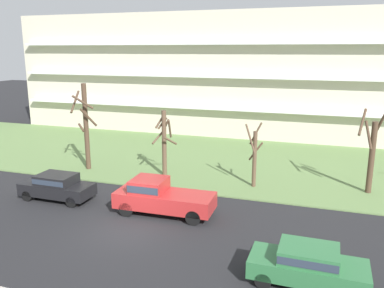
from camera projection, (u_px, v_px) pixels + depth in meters
ground at (130, 231)px, 19.74m from camera, size 160.00×160.00×0.00m
grass_lawn_strip at (208, 159)px, 32.64m from camera, size 80.00×16.00×0.08m
apartment_building at (243, 73)px, 43.43m from camera, size 48.95×11.46×12.51m
tree_far_left at (85, 125)px, 29.02m from camera, size 1.93×1.66×6.45m
tree_left at (164, 141)px, 27.64m from camera, size 1.65×1.61×4.74m
tree_center at (254, 156)px, 25.54m from camera, size 1.15×1.16×4.28m
tree_right at (371, 152)px, 24.29m from camera, size 1.66×1.58×5.41m
sedan_black_near_left at (57, 186)px, 23.72m from camera, size 4.41×1.83×1.57m
sedan_green_center_left at (308, 264)px, 15.04m from camera, size 4.43×1.87×1.57m
pickup_red_center_right at (161, 196)px, 21.61m from camera, size 5.45×2.13×1.95m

